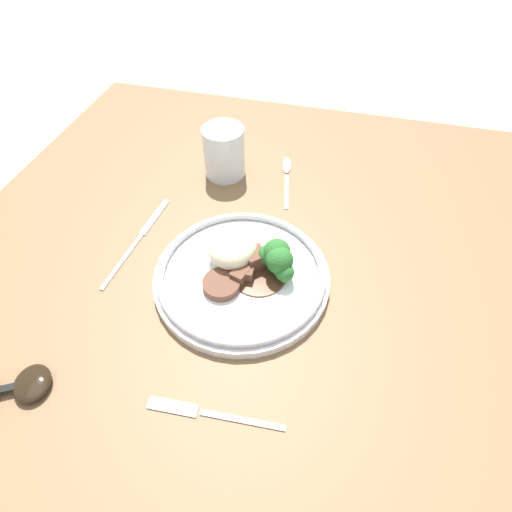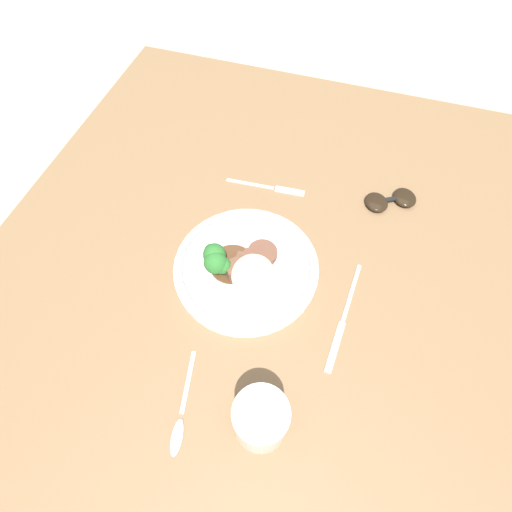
{
  "view_description": "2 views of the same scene",
  "coord_description": "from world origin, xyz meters",
  "views": [
    {
      "loc": [
        -0.34,
        -0.12,
        0.55
      ],
      "look_at": [
        0.05,
        -0.02,
        0.09
      ],
      "focal_mm": 28.0,
      "sensor_mm": 36.0,
      "label": 1
    },
    {
      "loc": [
        0.4,
        0.13,
        0.72
      ],
      "look_at": [
        0.02,
        0.02,
        0.08
      ],
      "focal_mm": 28.0,
      "sensor_mm": 36.0,
      "label": 2
    }
  ],
  "objects": [
    {
      "name": "ground_plane",
      "position": [
        0.0,
        0.0,
        0.0
      ],
      "size": [
        8.0,
        8.0,
        0.0
      ],
      "primitive_type": "plane",
      "color": "tan"
    },
    {
      "name": "sunglasses",
      "position": [
        -0.22,
        0.25,
        0.05
      ],
      "size": [
        0.1,
        0.13,
        0.02
      ],
      "rotation": [
        0.0,
        0.0,
        0.5
      ],
      "color": "black",
      "rests_on": "dining_table"
    },
    {
      "name": "spoon",
      "position": [
        0.33,
        -0.01,
        0.04
      ],
      "size": [
        0.16,
        0.04,
        0.01
      ],
      "rotation": [
        0.0,
        0.0,
        0.19
      ],
      "color": "silver",
      "rests_on": "dining_table"
    },
    {
      "name": "fork",
      "position": [
        -0.18,
        -0.01,
        0.04
      ],
      "size": [
        0.02,
        0.18,
        0.0
      ],
      "rotation": [
        0.0,
        0.0,
        1.64
      ],
      "color": "silver",
      "rests_on": "dining_table"
    },
    {
      "name": "knife",
      "position": [
        0.08,
        0.2,
        0.04
      ],
      "size": [
        0.23,
        0.03,
        0.0
      ],
      "rotation": [
        0.0,
        0.0,
        -0.08
      ],
      "color": "silver",
      "rests_on": "dining_table"
    },
    {
      "name": "dining_table",
      "position": [
        0.0,
        0.0,
        0.02
      ],
      "size": [
        1.22,
        1.05,
        0.04
      ],
      "color": "brown",
      "rests_on": "ground"
    },
    {
      "name": "juice_glass",
      "position": [
        0.3,
        0.11,
        0.09
      ],
      "size": [
        0.08,
        0.08,
        0.1
      ],
      "color": "#F4AD19",
      "rests_on": "dining_table"
    },
    {
      "name": "plate",
      "position": [
        0.04,
        -0.0,
        0.06
      ],
      "size": [
        0.28,
        0.28,
        0.07
      ],
      "color": "white",
      "rests_on": "dining_table"
    }
  ]
}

